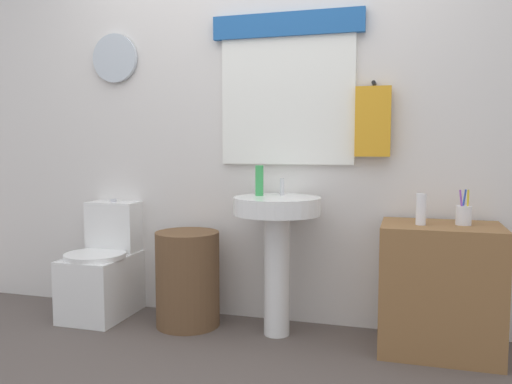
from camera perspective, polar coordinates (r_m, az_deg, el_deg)
back_wall at (r=3.30m, az=0.44°, el=8.67°), size 4.40×0.18×2.60m
toilet at (r=3.56m, az=-16.30°, el=-8.35°), size 0.38×0.51×0.74m
laundry_hamper at (r=3.25m, az=-7.49°, el=-9.38°), size 0.39×0.39×0.58m
pedestal_sink at (r=3.00m, az=2.31°, el=-4.47°), size 0.50×0.50×0.81m
faucet at (r=3.09m, az=2.87°, el=0.58°), size 0.03×0.03×0.10m
wooden_cabinet at (r=2.98m, az=19.44°, el=-9.92°), size 0.61×0.44×0.69m
soap_bottle at (r=3.05m, az=0.37°, el=1.26°), size 0.05×0.05×0.18m
lotion_bottle at (r=2.85m, az=17.59°, el=-1.81°), size 0.05×0.05×0.16m
toothbrush_cup at (r=2.93m, az=21.75°, el=-2.32°), size 0.08×0.08×0.19m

